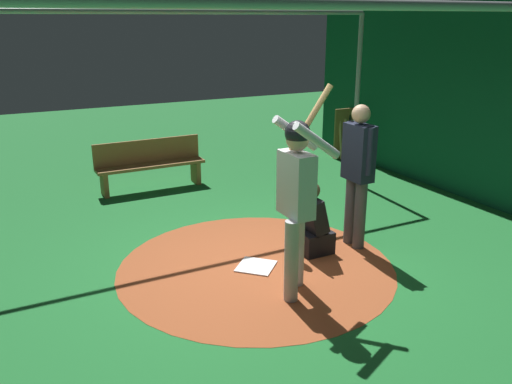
{
  "coord_description": "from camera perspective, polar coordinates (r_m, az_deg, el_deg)",
  "views": [
    {
      "loc": [
        2.65,
        5.13,
        2.85
      ],
      "look_at": [
        0.0,
        0.0,
        0.95
      ],
      "focal_mm": 37.26,
      "sensor_mm": 36.0,
      "label": 1
    }
  ],
  "objects": [
    {
      "name": "batter",
      "position": [
        5.47,
        4.42,
        0.19
      ],
      "size": [
        0.68,
        0.49,
        2.21
      ],
      "color": "#B3B3B7",
      "rests_on": "ground"
    },
    {
      "name": "catcher",
      "position": [
        6.72,
        5.97,
        -3.59
      ],
      "size": [
        0.58,
        0.4,
        0.94
      ],
      "color": "black",
      "rests_on": "ground"
    },
    {
      "name": "dirt_circle",
      "position": [
        6.44,
        -0.0,
        -8.03
      ],
      "size": [
        3.31,
        3.31,
        0.01
      ],
      "primitive_type": "cylinder",
      "color": "#9E4C28",
      "rests_on": "ground"
    },
    {
      "name": "ground_plane",
      "position": [
        6.44,
        -0.0,
        -8.05
      ],
      "size": [
        25.8,
        25.8,
        0.0
      ],
      "primitive_type": "plane",
      "color": "#1E6B2D"
    },
    {
      "name": "bat_rack",
      "position": [
        11.45,
        9.69,
        6.09
      ],
      "size": [
        0.58,
        0.2,
        1.05
      ],
      "color": "olive",
      "rests_on": "ground"
    },
    {
      "name": "umpire",
      "position": [
        6.81,
        10.89,
        2.54
      ],
      "size": [
        0.23,
        0.49,
        1.85
      ],
      "color": "#4C4C51",
      "rests_on": "ground"
    },
    {
      "name": "cage_frame",
      "position": [
        5.82,
        -0.0,
        11.07
      ],
      "size": [
        6.39,
        4.64,
        2.96
      ],
      "color": "gray",
      "rests_on": "ground"
    },
    {
      "name": "home_plate",
      "position": [
        6.44,
        -0.0,
        -7.96
      ],
      "size": [
        0.59,
        0.59,
        0.01
      ],
      "primitive_type": "cube",
      "rotation": [
        0.0,
        0.0,
        0.79
      ],
      "color": "white",
      "rests_on": "dirt_circle"
    },
    {
      "name": "bench",
      "position": [
        9.39,
        -11.31,
        3.05
      ],
      "size": [
        1.87,
        0.36,
        0.85
      ],
      "color": "olive",
      "rests_on": "ground"
    }
  ]
}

